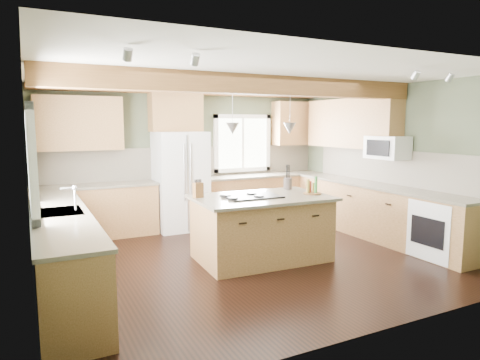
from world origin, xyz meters
name	(u,v)px	position (x,y,z in m)	size (l,w,h in m)	color
floor	(249,258)	(0.00, 0.00, 0.00)	(5.60, 5.60, 0.00)	black
ceiling	(249,76)	(0.00, 0.00, 2.60)	(5.60, 5.60, 0.00)	silver
wall_back	(189,157)	(0.00, 2.50, 1.30)	(5.60, 5.60, 0.00)	#424A34
wall_left	(29,181)	(-2.80, 0.00, 1.30)	(5.00, 5.00, 0.00)	#424A34
wall_right	(394,162)	(2.80, 0.00, 1.30)	(5.00, 5.00, 0.00)	#424A34
ceiling_beam	(253,85)	(0.00, -0.10, 2.47)	(5.55, 0.26, 0.26)	brown
soffit_trim	(189,92)	(0.00, 2.40, 2.54)	(5.55, 0.20, 0.10)	brown
backsplash_back	(189,162)	(0.00, 2.48, 1.21)	(5.58, 0.03, 0.58)	brown
backsplash_right	(391,167)	(2.78, 0.05, 1.21)	(0.03, 3.70, 0.58)	brown
base_cab_back_left	(96,212)	(-1.79, 2.20, 0.44)	(2.02, 0.60, 0.88)	brown
counter_back_left	(95,186)	(-1.79, 2.20, 0.90)	(2.06, 0.64, 0.04)	#453D33
base_cab_back_right	(263,198)	(1.49, 2.20, 0.44)	(2.62, 0.60, 0.88)	brown
counter_back_right	(263,175)	(1.49, 2.20, 0.90)	(2.66, 0.64, 0.04)	#453D33
base_cab_left	(62,251)	(-2.50, 0.05, 0.44)	(0.60, 3.70, 0.88)	brown
counter_left	(59,213)	(-2.50, 0.05, 0.90)	(0.64, 3.74, 0.04)	#453D33
base_cab_right	(376,212)	(2.50, 0.05, 0.44)	(0.60, 3.70, 0.88)	brown
counter_right	(378,186)	(2.50, 0.05, 0.90)	(0.64, 3.74, 0.04)	#453D33
upper_cab_back_left	(79,123)	(-1.99, 2.33, 1.95)	(1.40, 0.35, 0.90)	brown
upper_cab_over_fridge	(176,112)	(-0.30, 2.33, 2.15)	(0.96, 0.35, 0.70)	brown
upper_cab_right	(351,123)	(2.62, 0.90, 1.95)	(0.35, 2.20, 0.90)	brown
upper_cab_back_corner	(294,123)	(2.30, 2.33, 1.95)	(0.90, 0.35, 0.90)	brown
window_left	(29,159)	(-2.78, 0.05, 1.55)	(0.04, 1.60, 1.05)	white
window_back	(242,143)	(1.15, 2.48, 1.55)	(1.10, 0.04, 1.00)	white
sink	(59,213)	(-2.50, 0.05, 0.91)	(0.50, 0.65, 0.03)	#262628
faucet	(75,199)	(-2.32, 0.05, 1.05)	(0.02, 0.02, 0.28)	#B2B2B7
dishwasher	(74,289)	(-2.49, -1.25, 0.43)	(0.60, 0.60, 0.84)	white
oven	(442,229)	(2.49, -1.25, 0.43)	(0.60, 0.72, 0.84)	white
microwave	(387,148)	(2.58, -0.05, 1.55)	(0.40, 0.70, 0.38)	white
pendant_left	(233,129)	(-0.30, -0.08, 1.88)	(0.18, 0.18, 0.16)	#B2B2B7
pendant_right	(290,128)	(0.60, -0.12, 1.88)	(0.18, 0.18, 0.16)	#B2B2B7
refrigerator	(181,181)	(-0.30, 2.12, 0.90)	(0.90, 0.74, 1.80)	white
island	(261,229)	(0.15, -0.10, 0.44)	(1.79, 1.09, 0.88)	brown
island_top	(262,198)	(0.15, -0.10, 0.90)	(1.91, 1.21, 0.04)	#453D33
cooktop	(252,196)	(0.00, -0.10, 0.93)	(0.78, 0.52, 0.02)	black
knife_block	(198,190)	(-0.69, 0.21, 1.03)	(0.13, 0.09, 0.21)	brown
utensil_crock	(288,183)	(0.86, 0.31, 1.01)	(0.13, 0.13, 0.18)	#433C35
bottle_tray	(312,186)	(0.92, -0.25, 1.04)	(0.27, 0.27, 0.24)	brown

